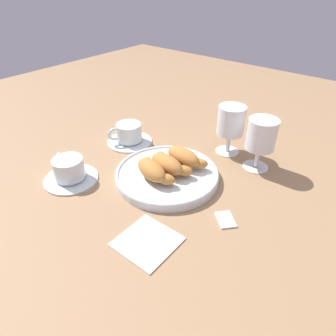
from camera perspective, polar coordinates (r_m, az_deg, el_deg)
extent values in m
plane|color=#997551|center=(0.78, -1.38, -1.42)|extent=(2.20, 2.20, 0.00)
cylinder|color=silver|center=(0.77, 0.00, -1.26)|extent=(0.26, 0.26, 0.02)
torus|color=silver|center=(0.77, 0.00, -0.69)|extent=(0.26, 0.26, 0.01)
ellipsoid|color=#BC7A38|center=(0.73, -3.13, -0.37)|extent=(0.11, 0.07, 0.04)
ellipsoid|color=#BC7A38|center=(0.71, -0.36, -2.15)|extent=(0.05, 0.04, 0.03)
ellipsoid|color=#BC7A38|center=(0.77, -3.99, 0.93)|extent=(0.05, 0.05, 0.03)
ellipsoid|color=#BC7A38|center=(0.75, 0.00, 0.94)|extent=(0.11, 0.06, 0.04)
ellipsoid|color=#BC7A38|center=(0.74, 2.99, -0.53)|extent=(0.05, 0.04, 0.03)
ellipsoid|color=#BC7A38|center=(0.79, -1.38, 2.06)|extent=(0.05, 0.05, 0.03)
ellipsoid|color=#BC7A38|center=(0.78, 2.93, 2.17)|extent=(0.10, 0.06, 0.04)
ellipsoid|color=#BC7A38|center=(0.77, 5.92, 0.84)|extent=(0.05, 0.05, 0.03)
ellipsoid|color=#BC7A38|center=(0.81, 1.32, 3.16)|extent=(0.05, 0.05, 0.03)
cylinder|color=silver|center=(0.81, -17.84, -1.83)|extent=(0.14, 0.14, 0.01)
cylinder|color=silver|center=(0.79, -18.22, -0.03)|extent=(0.08, 0.08, 0.05)
cylinder|color=brown|center=(0.78, -18.51, 1.31)|extent=(0.07, 0.07, 0.01)
torus|color=silver|center=(0.82, -19.62, 1.43)|extent=(0.04, 0.02, 0.04)
cylinder|color=silver|center=(0.94, -7.24, 5.10)|extent=(0.14, 0.14, 0.01)
cylinder|color=silver|center=(0.92, -7.37, 6.75)|extent=(0.08, 0.08, 0.05)
cylinder|color=brown|center=(0.91, -7.47, 7.98)|extent=(0.07, 0.07, 0.01)
torus|color=silver|center=(0.91, -10.06, 6.30)|extent=(0.03, 0.04, 0.04)
cylinder|color=white|center=(0.85, 16.17, 0.32)|extent=(0.07, 0.07, 0.01)
cylinder|color=white|center=(0.83, 16.49, 2.03)|extent=(0.01, 0.01, 0.05)
cylinder|color=white|center=(0.80, 17.26, 6.13)|extent=(0.08, 0.08, 0.08)
cylinder|color=#E0CC4C|center=(0.80, 17.17, 5.62)|extent=(0.07, 0.07, 0.06)
cylinder|color=white|center=(0.90, 11.11, 3.22)|extent=(0.07, 0.07, 0.01)
cylinder|color=white|center=(0.89, 11.32, 4.88)|extent=(0.01, 0.01, 0.05)
cylinder|color=white|center=(0.86, 11.83, 8.82)|extent=(0.08, 0.08, 0.08)
cylinder|color=yellow|center=(0.86, 11.76, 8.29)|extent=(0.07, 0.07, 0.06)
cube|color=white|center=(0.67, 10.83, -9.43)|extent=(0.06, 0.06, 0.01)
cube|color=silver|center=(0.61, -3.93, -13.59)|extent=(0.11, 0.11, 0.01)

